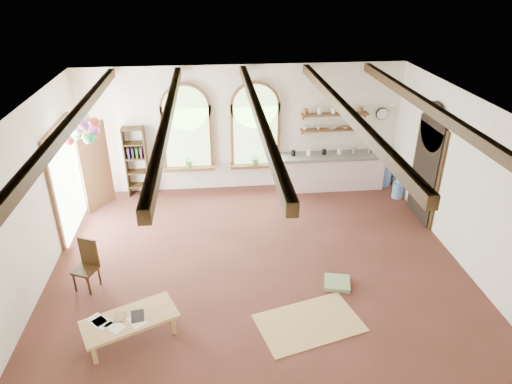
{
  "coord_description": "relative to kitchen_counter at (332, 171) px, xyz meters",
  "views": [
    {
      "loc": [
        -0.78,
        -7.41,
        5.39
      ],
      "look_at": [
        0.03,
        0.6,
        1.29
      ],
      "focal_mm": 32.0,
      "sensor_mm": 36.0,
      "label": 1
    }
  ],
  "objects": [
    {
      "name": "shelf_cup_a",
      "position": [
        -0.75,
        0.18,
        1.14
      ],
      "size": [
        0.12,
        0.1,
        0.1
      ],
      "primitive_type": "imported",
      "color": "white",
      "rests_on": "wall_shelf_lower"
    },
    {
      "name": "coffee_table",
      "position": [
        -4.5,
        -5.0,
        -0.11
      ],
      "size": [
        1.59,
        1.2,
        0.41
      ],
      "color": "tan",
      "rests_on": "floor"
    },
    {
      "name": "right_doorway",
      "position": [
        1.65,
        -1.7,
        0.62
      ],
      "size": [
        0.1,
        1.3,
        2.4
      ],
      "primitive_type": "cube",
      "color": "black",
      "rests_on": "floor"
    },
    {
      "name": "table_book",
      "position": [
        -4.74,
        -4.96,
        -0.05
      ],
      "size": [
        0.17,
        0.24,
        0.02
      ],
      "primitive_type": "imported",
      "rotation": [
        0.0,
        0.0,
        -0.04
      ],
      "color": "olive",
      "rests_on": "coffee_table"
    },
    {
      "name": "floor_cushion",
      "position": [
        -0.9,
        -4.02,
        -0.44
      ],
      "size": [
        0.56,
        0.56,
        0.08
      ],
      "primitive_type": "cube",
      "rotation": [
        0.0,
        0.0,
        -0.24
      ],
      "color": "gray",
      "rests_on": "floor"
    },
    {
      "name": "wall_shelf_upper",
      "position": [
        0.0,
        0.18,
        1.47
      ],
      "size": [
        1.7,
        0.24,
        0.04
      ],
      "primitive_type": "cube",
      "color": "brown",
      "rests_on": "wall_back"
    },
    {
      "name": "wall_shelf_lower",
      "position": [
        0.0,
        0.18,
        1.07
      ],
      "size": [
        1.7,
        0.24,
        0.04
      ],
      "primitive_type": "cube",
      "color": "brown",
      "rests_on": "wall_back"
    },
    {
      "name": "kitchen_counter",
      "position": [
        0.0,
        0.0,
        0.0
      ],
      "size": [
        2.68,
        0.62,
        0.94
      ],
      "color": "silver",
      "rests_on": "floor"
    },
    {
      "name": "potted_plant_left",
      "position": [
        -3.7,
        0.12,
        0.37
      ],
      "size": [
        0.27,
        0.23,
        0.3
      ],
      "primitive_type": "imported",
      "color": "#598C4C",
      "rests_on": "window_left"
    },
    {
      "name": "shelf_vase",
      "position": [
        0.65,
        0.18,
        1.19
      ],
      "size": [
        0.18,
        0.18,
        0.19
      ],
      "primitive_type": "imported",
      "color": "slate",
      "rests_on": "wall_shelf_lower"
    },
    {
      "name": "potted_plant_right",
      "position": [
        -2.0,
        0.12,
        0.37
      ],
      "size": [
        0.27,
        0.23,
        0.3
      ],
      "primitive_type": "imported",
      "color": "#598C4C",
      "rests_on": "window_right"
    },
    {
      "name": "bookshelf",
      "position": [
        -5.0,
        0.12,
        0.42
      ],
      "size": [
        0.53,
        0.32,
        1.8
      ],
      "color": "#3C2913",
      "rests_on": "floor"
    },
    {
      "name": "balloon_cluster",
      "position": [
        -5.71,
        -1.53,
        1.86
      ],
      "size": [
        0.69,
        0.72,
        1.14
      ],
      "color": "white",
      "rests_on": "floor"
    },
    {
      "name": "window_right",
      "position": [
        -2.0,
        0.23,
        1.16
      ],
      "size": [
        1.3,
        0.28,
        2.2
      ],
      "color": "brown",
      "rests_on": "floor"
    },
    {
      "name": "floor_mat",
      "position": [
        -1.62,
        -4.97,
        -0.47
      ],
      "size": [
        1.89,
        1.44,
        0.02
      ],
      "primitive_type": "cube",
      "rotation": [
        0.0,
        0.0,
        0.27
      ],
      "color": "tan",
      "rests_on": "floor"
    },
    {
      "name": "water_jug_b",
      "position": [
        1.52,
        -0.74,
        -0.25
      ],
      "size": [
        0.27,
        0.27,
        0.53
      ],
      "color": "#5F8ACD",
      "rests_on": "floor"
    },
    {
      "name": "left_doorway",
      "position": [
        -6.25,
        -1.4,
        0.67
      ],
      "size": [
        0.1,
        1.9,
        2.5
      ],
      "primitive_type": "cube",
      "color": "brown",
      "rests_on": "floor"
    },
    {
      "name": "tablet",
      "position": [
        -4.38,
        -4.98,
        -0.06
      ],
      "size": [
        0.24,
        0.31,
        0.01
      ],
      "primitive_type": "cube",
      "rotation": [
        0.0,
        0.0,
        0.15
      ],
      "color": "black",
      "rests_on": "coffee_table"
    },
    {
      "name": "side_chair",
      "position": [
        -5.47,
        -3.62,
        -0.2
      ],
      "size": [
        0.5,
        0.5,
        0.96
      ],
      "color": "#3C2913",
      "rests_on": "floor"
    },
    {
      "name": "wall_clock",
      "position": [
        1.25,
        0.25,
        1.42
      ],
      "size": [
        0.32,
        0.04,
        0.32
      ],
      "primitive_type": "cylinder",
      "rotation": [
        1.57,
        0.0,
        0.0
      ],
      "color": "black",
      "rests_on": "wall_back"
    },
    {
      "name": "ceiling_beams",
      "position": [
        -2.3,
        -3.2,
        2.62
      ],
      "size": [
        6.2,
        6.8,
        0.18
      ],
      "primitive_type": null,
      "color": "#3C2913",
      "rests_on": "ceiling"
    },
    {
      "name": "floor",
      "position": [
        -2.3,
        -3.2,
        -0.48
      ],
      "size": [
        8.0,
        8.0,
        0.0
      ],
      "primitive_type": "plane",
      "color": "#5A2B25",
      "rests_on": "ground"
    },
    {
      "name": "water_jug_a",
      "position": [
        1.45,
        0.0,
        -0.2
      ],
      "size": [
        0.33,
        0.33,
        0.63
      ],
      "color": "#5F8ACD",
      "rests_on": "floor"
    },
    {
      "name": "shelf_cup_b",
      "position": [
        -0.4,
        0.18,
        1.14
      ],
      "size": [
        0.1,
        0.1,
        0.09
      ],
      "primitive_type": "imported",
      "color": "beige",
      "rests_on": "wall_shelf_lower"
    },
    {
      "name": "shelf_bowl_a",
      "position": [
        -0.05,
        0.18,
        1.12
      ],
      "size": [
        0.22,
        0.22,
        0.05
      ],
      "primitive_type": "imported",
      "color": "beige",
      "rests_on": "wall_shelf_lower"
    },
    {
      "name": "shelf_bowl_b",
      "position": [
        0.3,
        0.18,
        1.12
      ],
      "size": [
        0.2,
        0.2,
        0.06
      ],
      "primitive_type": "imported",
      "color": "#8C664C",
      "rests_on": "wall_shelf_lower"
    },
    {
      "name": "window_left",
      "position": [
        -3.7,
        0.23,
        1.16
      ],
      "size": [
        1.3,
        0.28,
        2.2
      ],
      "color": "brown",
      "rests_on": "floor"
    }
  ]
}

